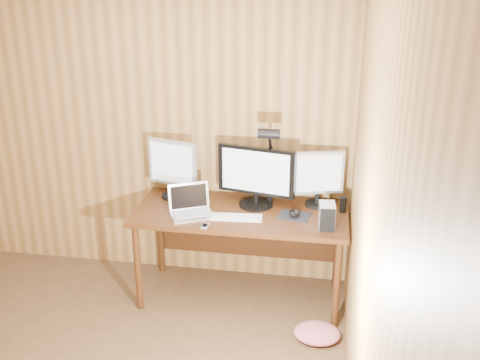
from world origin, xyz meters
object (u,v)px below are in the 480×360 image
(laptop, at_px, (191,207))
(phone, at_px, (205,226))
(desk_lamp, at_px, (269,155))
(monitor_right, at_px, (318,177))
(monitor_left, at_px, (173,167))
(mouse, at_px, (294,213))
(desk, at_px, (243,221))
(speaker, at_px, (343,204))
(monitor_center, at_px, (256,175))
(keyboard, at_px, (236,217))
(hard_drive, at_px, (327,216))

(laptop, xyz_separation_m, phone, (0.15, -0.19, -0.05))
(desk_lamp, bearing_deg, monitor_right, 25.99)
(monitor_left, relative_size, mouse, 3.90)
(desk, distance_m, desk_lamp, 0.58)
(speaker, height_order, desk_lamp, desk_lamp)
(mouse, relative_size, speaker, 0.99)
(monitor_center, height_order, phone, monitor_center)
(keyboard, bearing_deg, speaker, 13.21)
(laptop, xyz_separation_m, mouse, (0.76, 0.09, -0.03))
(laptop, height_order, phone, laptop)
(monitor_left, xyz_separation_m, phone, (0.36, -0.49, -0.25))
(monitor_right, height_order, laptop, monitor_right)
(monitor_center, bearing_deg, desk_lamp, 6.04)
(desk, height_order, monitor_center, monitor_center)
(keyboard, distance_m, hard_drive, 0.66)
(monitor_right, height_order, speaker, monitor_right)
(monitor_left, bearing_deg, speaker, 12.50)
(desk, bearing_deg, monitor_left, 169.03)
(phone, bearing_deg, monitor_left, 127.81)
(hard_drive, relative_size, desk_lamp, 0.26)
(monitor_right, height_order, hard_drive, monitor_right)
(monitor_center, bearing_deg, mouse, -14.49)
(keyboard, bearing_deg, phone, -142.82)
(laptop, xyz_separation_m, speaker, (1.12, 0.22, 0.01))
(keyboard, bearing_deg, desk_lamp, 45.51)
(laptop, bearing_deg, monitor_right, -7.37)
(hard_drive, relative_size, phone, 1.96)
(mouse, xyz_separation_m, phone, (-0.61, -0.28, -0.02))
(keyboard, bearing_deg, monitor_left, 146.00)
(monitor_left, height_order, mouse, monitor_left)
(monitor_right, xyz_separation_m, desk_lamp, (-0.37, -0.09, 0.19))
(monitor_right, bearing_deg, desk, 178.20)
(monitor_center, xyz_separation_m, mouse, (0.31, -0.15, -0.22))
(desk, height_order, monitor_right, monitor_right)
(desk_lamp, bearing_deg, keyboard, -117.34)
(monitor_left, relative_size, speaker, 3.84)
(mouse, xyz_separation_m, speaker, (0.35, 0.14, 0.04))
(monitor_center, xyz_separation_m, keyboard, (-0.11, -0.26, -0.24))
(monitor_center, xyz_separation_m, hard_drive, (0.54, -0.30, -0.16))
(monitor_center, relative_size, laptop, 1.59)
(monitor_center, bearing_deg, keyboard, -102.01)
(monitor_right, distance_m, mouse, 0.35)
(monitor_center, distance_m, keyboard, 0.37)
(desk, bearing_deg, monitor_center, 28.40)
(desk, bearing_deg, mouse, -13.65)
(mouse, distance_m, speaker, 0.38)
(hard_drive, distance_m, desk_lamp, 0.62)
(hard_drive, distance_m, speaker, 0.31)
(hard_drive, bearing_deg, mouse, 143.26)
(mouse, relative_size, hard_drive, 0.68)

